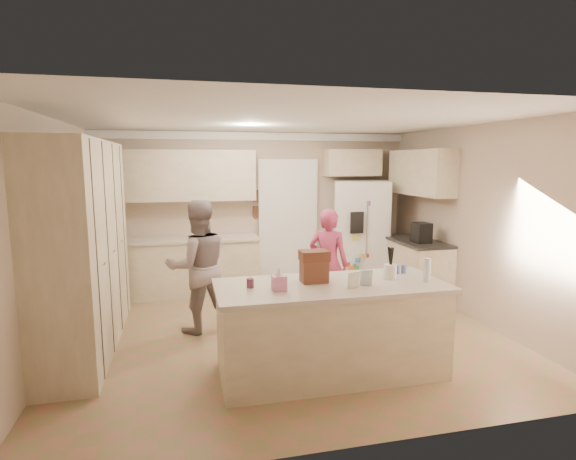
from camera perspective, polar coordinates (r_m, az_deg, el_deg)
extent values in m
cube|color=#966B52|center=(5.72, -0.18, -13.13)|extent=(5.20, 4.60, 0.02)
cube|color=white|center=(5.34, -0.19, 13.98)|extent=(5.20, 4.60, 0.02)
cube|color=#BDA791|center=(7.63, -4.11, 2.50)|extent=(5.20, 0.02, 2.60)
cube|color=#BDA791|center=(3.21, 9.20, -6.13)|extent=(5.20, 0.02, 2.60)
cube|color=#BDA791|center=(5.43, -28.12, -1.00)|extent=(0.02, 4.60, 2.60)
cube|color=#BDA791|center=(6.48, 22.92, 0.75)|extent=(0.02, 4.60, 2.60)
cube|color=white|center=(7.55, -4.15, 11.79)|extent=(5.20, 0.08, 0.12)
cube|color=beige|center=(5.57, -24.42, -1.84)|extent=(0.60, 2.60, 2.35)
cube|color=beige|center=(7.37, -12.53, -4.69)|extent=(2.20, 0.60, 0.88)
cube|color=beige|center=(7.27, -12.65, -1.17)|extent=(2.24, 0.63, 0.04)
cube|color=beige|center=(7.31, -12.92, 6.75)|extent=(2.20, 0.35, 0.80)
cube|color=black|center=(7.73, -0.02, 0.74)|extent=(0.90, 0.06, 2.10)
cube|color=white|center=(7.70, 0.04, 0.71)|extent=(1.02, 0.03, 2.22)
cube|color=brown|center=(7.57, -3.93, 4.35)|extent=(0.15, 0.02, 0.20)
cube|color=brown|center=(7.59, -3.91, 2.32)|extent=(0.15, 0.02, 0.20)
cube|color=white|center=(7.73, 9.21, -0.50)|extent=(1.07, 0.94, 1.80)
cube|color=gray|center=(7.41, 10.25, -0.92)|extent=(0.02, 0.02, 1.78)
cube|color=black|center=(7.28, 8.75, 0.93)|extent=(0.22, 0.03, 0.35)
cylinder|color=silver|center=(7.35, 9.97, 0.19)|extent=(0.02, 0.02, 0.85)
cylinder|color=silver|center=(7.39, 10.68, 0.22)|extent=(0.02, 0.02, 0.85)
cube|color=beige|center=(7.84, 8.18, 8.46)|extent=(0.95, 0.35, 0.45)
cube|color=beige|center=(7.30, 15.92, -4.95)|extent=(0.60, 1.20, 0.88)
cube|color=#2D2B28|center=(7.20, 16.00, -1.40)|extent=(0.63, 1.24, 0.04)
cube|color=beige|center=(7.34, 16.50, 7.02)|extent=(0.35, 1.50, 0.70)
cube|color=black|center=(6.98, 16.56, -0.31)|extent=(0.22, 0.28, 0.30)
cube|color=beige|center=(4.63, 5.45, -12.61)|extent=(2.20, 0.90, 0.88)
cube|color=beige|center=(4.48, 5.54, -7.11)|extent=(2.28, 0.96, 0.05)
cylinder|color=white|center=(4.74, 12.85, -5.16)|extent=(0.13, 0.13, 0.15)
cube|color=pink|center=(4.22, -1.14, -6.73)|extent=(0.13, 0.13, 0.14)
cone|color=white|center=(4.19, -1.15, -5.28)|extent=(0.08, 0.08, 0.08)
cube|color=brown|center=(4.49, 3.33, -5.26)|extent=(0.26, 0.18, 0.22)
cube|color=#592D1E|center=(4.46, 3.35, -3.26)|extent=(0.28, 0.20, 0.10)
cylinder|color=#59263F|center=(4.33, -4.82, -6.71)|extent=(0.07, 0.07, 0.09)
cube|color=white|center=(4.32, 8.31, -6.31)|extent=(0.12, 0.06, 0.16)
cube|color=silver|center=(4.42, 9.89, -6.00)|extent=(0.12, 0.05, 0.16)
cylinder|color=silver|center=(4.70, 17.24, -4.89)|extent=(0.07, 0.07, 0.24)
cylinder|color=#435196|center=(4.97, 13.75, -4.91)|extent=(0.05, 0.05, 0.09)
cylinder|color=#435196|center=(5.00, 14.46, -4.85)|extent=(0.05, 0.05, 0.09)
imported|color=gray|center=(5.70, -11.33, -4.56)|extent=(0.92, 0.78, 1.65)
imported|color=#C03862|center=(6.14, 5.13, -4.23)|extent=(0.65, 0.60, 1.50)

